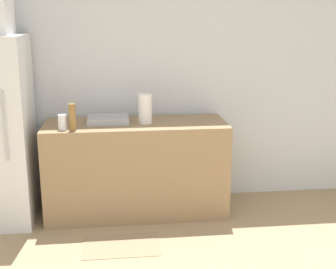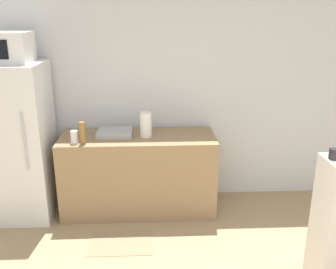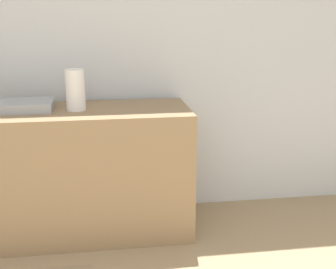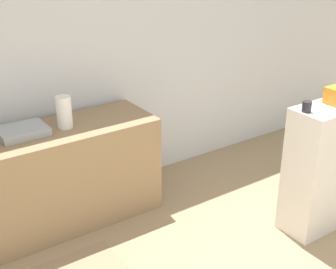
{
  "view_description": "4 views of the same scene",
  "coord_description": "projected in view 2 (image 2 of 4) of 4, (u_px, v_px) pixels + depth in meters",
  "views": [
    {
      "loc": [
        -0.47,
        -1.71,
        1.88
      ],
      "look_at": [
        -0.07,
        1.69,
        0.98
      ],
      "focal_mm": 50.0,
      "sensor_mm": 36.0,
      "label": 1
    },
    {
      "loc": [
        -0.12,
        -1.35,
        2.19
      ],
      "look_at": [
        0.03,
        2.09,
        1.04
      ],
      "focal_mm": 40.0,
      "sensor_mm": 36.0,
      "label": 2
    },
    {
      "loc": [
        -0.04,
        -0.58,
        1.55
      ],
      "look_at": [
        0.34,
        1.91,
        0.86
      ],
      "focal_mm": 50.0,
      "sensor_mm": 36.0,
      "label": 3
    },
    {
      "loc": [
        -1.51,
        -0.91,
        2.4
      ],
      "look_at": [
        0.31,
        1.73,
        0.98
      ],
      "focal_mm": 50.0,
      "sensor_mm": 36.0,
      "label": 4
    }
  ],
  "objects": [
    {
      "name": "microwave",
      "position": [
        7.0,
        48.0,
        3.69
      ],
      "size": [
        0.45,
        0.41,
        0.3
      ],
      "color": "white",
      "rests_on": "refrigerator"
    },
    {
      "name": "paper_towel_roll",
      "position": [
        146.0,
        125.0,
        4.03
      ],
      "size": [
        0.13,
        0.13,
        0.27
      ],
      "primitive_type": "cylinder",
      "color": "white",
      "rests_on": "counter"
    },
    {
      "name": "sink_basin",
      "position": [
        115.0,
        133.0,
        4.1
      ],
      "size": [
        0.38,
        0.3,
        0.06
      ],
      "primitive_type": "cube",
      "color": "#9EA3A8",
      "rests_on": "counter"
    },
    {
      "name": "jar",
      "position": [
        334.0,
        154.0,
        2.85
      ],
      "size": [
        0.07,
        0.07,
        0.08
      ],
      "primitive_type": "cylinder",
      "color": "#232328",
      "rests_on": "shelf_cabinet"
    },
    {
      "name": "refrigerator",
      "position": [
        20.0,
        142.0,
        4.01
      ],
      "size": [
        0.64,
        0.69,
        1.69
      ],
      "color": "silver",
      "rests_on": "ground_plane"
    },
    {
      "name": "bottle_short",
      "position": [
        74.0,
        137.0,
        3.84
      ],
      "size": [
        0.08,
        0.08,
        0.13
      ],
      "primitive_type": "cylinder",
      "color": "silver",
      "rests_on": "counter"
    },
    {
      "name": "kitchen_rug",
      "position": [
        121.0,
        243.0,
        3.7
      ],
      "size": [
        0.64,
        0.42,
        0.01
      ],
      "primitive_type": "cube",
      "color": "#937A5B",
      "rests_on": "ground_plane"
    },
    {
      "name": "wall_back",
      "position": [
        162.0,
        92.0,
        4.32
      ],
      "size": [
        8.0,
        0.06,
        2.6
      ],
      "primitive_type": "cube",
      "color": "silver",
      "rests_on": "ground_plane"
    },
    {
      "name": "counter",
      "position": [
        139.0,
        173.0,
        4.22
      ],
      "size": [
        1.69,
        0.62,
        0.89
      ],
      "primitive_type": "cube",
      "color": "#937551",
      "rests_on": "ground_plane"
    },
    {
      "name": "bottle_tall",
      "position": [
        82.0,
        133.0,
        3.82
      ],
      "size": [
        0.06,
        0.06,
        0.23
      ],
      "primitive_type": "cylinder",
      "color": "olive",
      "rests_on": "counter"
    }
  ]
}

